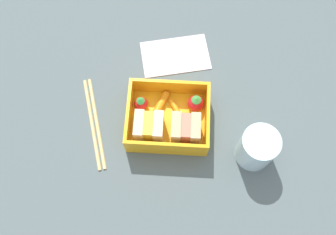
# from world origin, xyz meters

# --- Properties ---
(ground_plane) EXTENTS (1.20, 1.20, 0.02)m
(ground_plane) POSITION_xyz_m (0.00, 0.00, -0.01)
(ground_plane) COLOR #4D5A5C
(bento_tray) EXTENTS (0.15, 0.13, 0.01)m
(bento_tray) POSITION_xyz_m (0.00, 0.00, 0.01)
(bento_tray) COLOR #F0A314
(bento_tray) RESTS_ON ground_plane
(bento_rim) EXTENTS (0.15, 0.13, 0.04)m
(bento_rim) POSITION_xyz_m (0.00, 0.00, 0.03)
(bento_rim) COLOR #F0A314
(bento_rim) RESTS_ON bento_tray
(sandwich_left) EXTENTS (0.05, 0.05, 0.05)m
(sandwich_left) POSITION_xyz_m (-0.03, 0.02, 0.04)
(sandwich_left) COLOR tan
(sandwich_left) RESTS_ON bento_tray
(sandwich_center_left) EXTENTS (0.05, 0.05, 0.05)m
(sandwich_center_left) POSITION_xyz_m (0.03, 0.02, 0.04)
(sandwich_center_left) COLOR beige
(sandwich_center_left) RESTS_ON bento_tray
(strawberry_left) EXTENTS (0.03, 0.03, 0.04)m
(strawberry_left) POSITION_xyz_m (-0.05, -0.03, 0.03)
(strawberry_left) COLOR red
(strawberry_left) RESTS_ON bento_tray
(carrot_stick_left) EXTENTS (0.03, 0.04, 0.01)m
(carrot_stick_left) POSITION_xyz_m (-0.01, -0.02, 0.02)
(carrot_stick_left) COLOR orange
(carrot_stick_left) RESTS_ON bento_tray
(carrot_stick_far_left) EXTENTS (0.03, 0.05, 0.01)m
(carrot_stick_far_left) POSITION_xyz_m (0.02, -0.03, 0.02)
(carrot_stick_far_left) COLOR orange
(carrot_stick_far_left) RESTS_ON bento_tray
(strawberry_far_left) EXTENTS (0.03, 0.03, 0.03)m
(strawberry_far_left) POSITION_xyz_m (0.05, -0.03, 0.03)
(strawberry_far_left) COLOR red
(strawberry_far_left) RESTS_ON bento_tray
(chopstick_pair) EXTENTS (0.07, 0.19, 0.01)m
(chopstick_pair) POSITION_xyz_m (0.14, 0.01, 0.00)
(chopstick_pair) COLOR #D5B774
(chopstick_pair) RESTS_ON ground_plane
(drinking_glass) EXTENTS (0.07, 0.07, 0.08)m
(drinking_glass) POSITION_xyz_m (-0.16, 0.05, 0.04)
(drinking_glass) COLOR silver
(drinking_glass) RESTS_ON ground_plane
(folded_napkin) EXTENTS (0.15, 0.11, 0.00)m
(folded_napkin) POSITION_xyz_m (-0.01, -0.15, 0.00)
(folded_napkin) COLOR silver
(folded_napkin) RESTS_ON ground_plane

